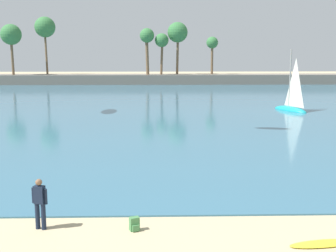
% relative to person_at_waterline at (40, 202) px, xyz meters
% --- Properties ---
extents(sea, '(220.00, 106.22, 0.06)m').
position_rel_person_at_waterline_xyz_m(sea, '(4.28, 54.03, -0.86)').
color(sea, '#386B84').
rests_on(sea, ground).
extents(palm_headland, '(115.17, 6.17, 12.33)m').
position_rel_person_at_waterline_xyz_m(palm_headland, '(6.57, 67.12, 1.77)').
color(palm_headland, slate).
rests_on(palm_headland, ground).
extents(person_at_waterline, '(0.53, 0.30, 1.67)m').
position_rel_person_at_waterline_xyz_m(person_at_waterline, '(0.00, 0.00, 0.00)').
color(person_at_waterline, '#141E33').
rests_on(person_at_waterline, ground).
extents(backpack_near_kite, '(0.35, 0.35, 0.44)m').
position_rel_person_at_waterline_xyz_m(backpack_near_kite, '(3.01, -0.20, -0.69)').
color(backpack_near_kite, '#47844C').
rests_on(backpack_near_kite, ground).
extents(surfboard, '(2.15, 0.83, 0.08)m').
position_rel_person_at_waterline_xyz_m(surfboard, '(8.62, -1.39, -0.85)').
color(surfboard, yellow).
rests_on(surfboard, ground).
extents(sailboat_near_shore, '(2.93, 4.58, 6.39)m').
position_rel_person_at_waterline_xyz_m(sailboat_near_shore, '(16.89, 28.22, -0.26)').
color(sailboat_near_shore, teal).
rests_on(sailboat_near_shore, sea).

